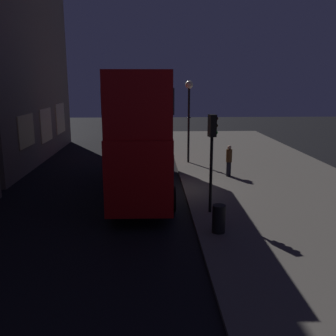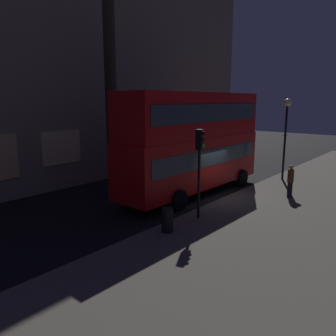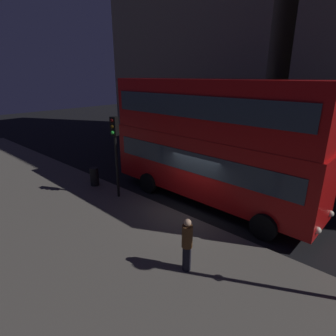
# 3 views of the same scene
# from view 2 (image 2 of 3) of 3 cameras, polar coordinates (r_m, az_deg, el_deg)

# --- Properties ---
(ground_plane) EXTENTS (80.00, 80.00, 0.00)m
(ground_plane) POSITION_cam_2_polar(r_m,az_deg,el_deg) (18.51, 7.66, -4.95)
(ground_plane) COLOR black
(sidewalk_slab) EXTENTS (44.00, 9.63, 0.12)m
(sidewalk_slab) POSITION_cam_2_polar(r_m,az_deg,el_deg) (16.42, 24.24, -7.81)
(sidewalk_slab) COLOR #5B564F
(sidewalk_slab) RESTS_ON ground
(building_plain_facade) EXTENTS (15.45, 8.37, 19.96)m
(building_plain_facade) POSITION_cam_2_polar(r_m,az_deg,el_deg) (32.12, -3.16, 20.00)
(building_plain_facade) COLOR gray
(building_plain_facade) RESTS_ON ground
(double_decker_bus) EXTENTS (10.26, 2.90, 5.61)m
(double_decker_bus) POSITION_cam_2_polar(r_m,az_deg,el_deg) (18.44, 4.34, 4.94)
(double_decker_bus) COLOR #B20F0F
(double_decker_bus) RESTS_ON ground
(traffic_light_near_kerb) EXTENTS (0.37, 0.39, 3.89)m
(traffic_light_near_kerb) POSITION_cam_2_polar(r_m,az_deg,el_deg) (14.22, 5.43, 2.21)
(traffic_light_near_kerb) COLOR black
(traffic_light_near_kerb) RESTS_ON sidewalk_slab
(street_lamp) EXTENTS (0.50, 0.50, 5.20)m
(street_lamp) POSITION_cam_2_polar(r_m,az_deg,el_deg) (22.67, 19.54, 7.61)
(street_lamp) COLOR black
(street_lamp) RESTS_ON sidewalk_slab
(pedestrian) EXTENTS (0.33, 0.33, 1.73)m
(pedestrian) POSITION_cam_2_polar(r_m,az_deg,el_deg) (18.86, 20.16, -2.05)
(pedestrian) COLOR black
(pedestrian) RESTS_ON sidewalk_slab
(litter_bin) EXTENTS (0.46, 0.46, 0.98)m
(litter_bin) POSITION_cam_2_polar(r_m,az_deg,el_deg) (13.21, -0.11, -8.84)
(litter_bin) COLOR black
(litter_bin) RESTS_ON sidewalk_slab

